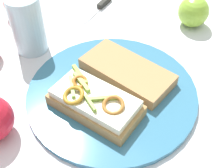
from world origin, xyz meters
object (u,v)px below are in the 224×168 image
Objects in this scene: plate at (112,93)px; knife at (101,5)px; drinking_glass at (27,25)px; apple_1 at (18,2)px; sandwich at (95,102)px; apple_2 at (193,12)px; bread_slice_side at (127,71)px.

knife is at bearing -42.01° from plate.
apple_1 is at bearing -25.45° from drinking_glass.
apple_2 is at bearing -94.39° from sandwich.
drinking_glass is 0.23m from knife.
drinking_glass is (-0.13, 0.06, 0.03)m from apple_1.
bread_slice_side is at bearing -162.72° from drinking_glass.
plate is at bearing 172.86° from apple_1.
apple_1 is 0.59× the size of knife.
sandwich is 2.35× the size of apple_1.
bread_slice_side is (0.01, -0.05, 0.02)m from plate.
bread_slice_side is 1.42× the size of drinking_glass.
bread_slice_side is at bearing -90.51° from sandwich.
drinking_glass is (0.22, 0.02, 0.06)m from plate.
apple_2 is at bearing -91.22° from bread_slice_side.
plate is at bearing -175.76° from drinking_glass.
drinking_glass reaches higher than sandwich.
knife is at bearing -127.57° from apple_1.
apple_1 is at bearing -50.01° from knife.
apple_2 is at bearing -142.75° from apple_1.
sandwich is at bearing 97.11° from plate.
sandwich is at bearing 93.74° from apple_2.
bread_slice_side is 1.45× the size of knife.
plate is 1.87× the size of sandwich.
sandwich reaches higher than plate.
apple_1 is 0.58× the size of drinking_glass.
sandwich is 0.37m from apple_1.
knife is (0.23, -0.25, -0.02)m from sandwich.
apple_2 is (0.02, -0.35, 0.01)m from sandwich.
sandwich is 1.36× the size of drinking_glass.
sandwich is at bearing 165.08° from apple_1.
plate is 0.35m from apple_1.
apple_2 reaches higher than sandwich.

